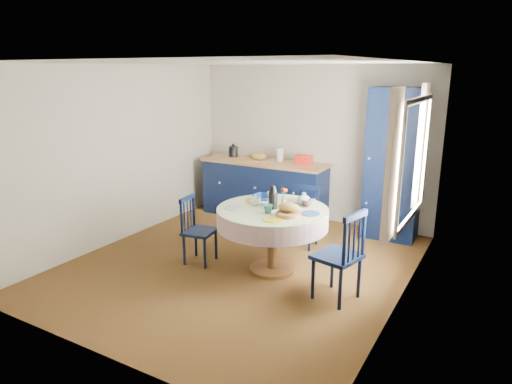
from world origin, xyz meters
TOP-DOWN VIEW (x-y plane):
  - floor at (0.00, 0.00)m, footprint 4.50×4.50m
  - ceiling at (0.00, 0.00)m, footprint 4.50×4.50m
  - wall_back at (0.00, 2.25)m, footprint 4.00×0.02m
  - wall_left at (-2.00, 0.00)m, footprint 0.02×4.50m
  - wall_right at (2.00, 0.00)m, footprint 0.02×4.50m
  - window at (1.95, 0.30)m, footprint 0.10×1.74m
  - kitchen_counter at (-0.69, 1.90)m, footprint 2.15×0.69m
  - pantry_cabinet at (1.40, 2.00)m, footprint 0.79×0.58m
  - dining_table at (0.46, 0.02)m, footprint 1.34×1.34m
  - chair_left at (-0.52, -0.20)m, footprint 0.43×0.44m
  - chair_far at (0.44, 1.02)m, footprint 0.39×0.37m
  - chair_right at (1.42, -0.25)m, footprint 0.53×0.54m
  - mug_a at (0.22, 0.04)m, footprint 0.12×0.12m
  - mug_b at (0.49, -0.17)m, footprint 0.11×0.11m
  - mug_c at (0.78, 0.28)m, footprint 0.11×0.11m
  - mug_d at (0.23, 0.38)m, footprint 0.10×0.10m
  - cobalt_bowl at (0.18, 0.29)m, footprint 0.27×0.27m

SIDE VIEW (x-z plane):
  - floor at x=0.00m, z-range 0.00..0.00m
  - chair_far at x=0.44m, z-range 0.01..0.85m
  - chair_left at x=-0.52m, z-range 0.01..0.88m
  - kitchen_counter at x=-0.69m, z-range -0.11..1.09m
  - chair_right at x=1.42m, z-range 0.01..1.03m
  - dining_table at x=0.46m, z-range 0.14..1.24m
  - cobalt_bowl at x=0.18m, z-range 0.81..0.88m
  - mug_d at x=0.23m, z-range 0.81..0.90m
  - mug_c at x=0.78m, z-range 0.81..0.91m
  - mug_a at x=0.22m, z-range 0.81..0.91m
  - mug_b at x=0.49m, z-range 0.81..0.92m
  - pantry_cabinet at x=1.40m, z-range 0.00..2.19m
  - wall_back at x=0.00m, z-range 0.00..2.50m
  - wall_left at x=-2.00m, z-range 0.00..2.50m
  - wall_right at x=2.00m, z-range 0.00..2.50m
  - window at x=1.95m, z-range 0.80..2.25m
  - ceiling at x=0.00m, z-range 2.50..2.50m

